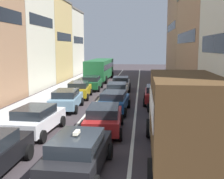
% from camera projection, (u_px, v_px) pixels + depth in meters
% --- Properties ---
extents(sidewalk_left, '(2.60, 64.00, 0.14)m').
position_uv_depth(sidewalk_left, '(55.00, 92.00, 29.15)').
color(sidewalk_left, '#B2B2B2').
rests_on(sidewalk_left, ground).
extents(lane_stripe_left, '(0.16, 60.00, 0.01)m').
position_uv_depth(lane_stripe_left, '(103.00, 93.00, 28.64)').
color(lane_stripe_left, silver).
rests_on(lane_stripe_left, ground).
extents(lane_stripe_right, '(0.16, 60.00, 0.01)m').
position_uv_depth(lane_stripe_right, '(137.00, 94.00, 28.29)').
color(lane_stripe_right, silver).
rests_on(lane_stripe_right, ground).
extents(building_row_left, '(7.20, 43.90, 13.63)m').
position_uv_depth(building_row_left, '(7.00, 31.00, 29.77)').
color(building_row_left, beige).
rests_on(building_row_left, ground).
extents(building_row_right, '(7.20, 43.90, 14.08)m').
position_uv_depth(building_row_right, '(215.00, 36.00, 30.74)').
color(building_row_right, '#9E7556').
rests_on(building_row_right, ground).
extents(removalist_box_truck, '(2.75, 7.72, 3.58)m').
position_uv_depth(removalist_box_truck, '(181.00, 114.00, 11.36)').
color(removalist_box_truck, '#B7B29E').
rests_on(removalist_box_truck, ground).
extents(taxi_centre_lane_front, '(2.21, 4.37, 1.66)m').
position_uv_depth(taxi_centre_lane_front, '(78.00, 153.00, 10.36)').
color(taxi_centre_lane_front, black).
rests_on(taxi_centre_lane_front, ground).
extents(sedan_centre_lane_second, '(2.22, 4.38, 1.49)m').
position_uv_depth(sedan_centre_lane_second, '(104.00, 118.00, 15.46)').
color(sedan_centre_lane_second, '#A51E1E').
rests_on(sedan_centre_lane_second, ground).
extents(wagon_left_lane_second, '(2.25, 4.39, 1.49)m').
position_uv_depth(wagon_left_lane_second, '(36.00, 119.00, 15.19)').
color(wagon_left_lane_second, silver).
rests_on(wagon_left_lane_second, ground).
extents(hatchback_centre_lane_third, '(2.21, 4.37, 1.49)m').
position_uv_depth(hatchback_centre_lane_third, '(114.00, 101.00, 20.28)').
color(hatchback_centre_lane_third, '#194C8C').
rests_on(hatchback_centre_lane_third, ground).
extents(sedan_left_lane_third, '(2.26, 4.40, 1.49)m').
position_uv_depth(sedan_left_lane_third, '(66.00, 99.00, 21.09)').
color(sedan_left_lane_third, '#759EB7').
rests_on(sedan_left_lane_third, ground).
extents(coupe_centre_lane_fourth, '(2.16, 4.35, 1.49)m').
position_uv_depth(coupe_centre_lane_fourth, '(117.00, 91.00, 25.17)').
color(coupe_centre_lane_fourth, beige).
rests_on(coupe_centre_lane_fourth, ground).
extents(sedan_left_lane_fourth, '(2.30, 4.41, 1.49)m').
position_uv_depth(sedan_left_lane_fourth, '(79.00, 89.00, 25.92)').
color(sedan_left_lane_fourth, '#B29319').
rests_on(sedan_left_lane_fourth, ground).
extents(sedan_centre_lane_fifth, '(2.16, 4.35, 1.49)m').
position_uv_depth(sedan_centre_lane_fifth, '(121.00, 83.00, 30.40)').
color(sedan_centre_lane_fifth, gray).
rests_on(sedan_centre_lane_fifth, ground).
extents(sedan_left_lane_fifth, '(2.14, 4.34, 1.49)m').
position_uv_depth(sedan_left_lane_fifth, '(92.00, 83.00, 30.89)').
color(sedan_left_lane_fifth, '#19592D').
rests_on(sedan_left_lane_fifth, ground).
extents(sedan_right_lane_behind_truck, '(2.10, 4.32, 1.49)m').
position_uv_depth(sedan_right_lane_behind_truck, '(164.00, 106.00, 18.66)').
color(sedan_right_lane_behind_truck, black).
rests_on(sedan_right_lane_behind_truck, ground).
extents(wagon_right_lane_far, '(2.16, 4.35, 1.49)m').
position_uv_depth(wagon_right_lane_far, '(156.00, 94.00, 23.41)').
color(wagon_right_lane_far, '#A51E1E').
rests_on(wagon_right_lane_far, ground).
extents(bus_mid_queue_primary, '(2.88, 10.52, 2.90)m').
position_uv_depth(bus_mid_queue_primary, '(100.00, 68.00, 39.05)').
color(bus_mid_queue_primary, '#1E6033').
rests_on(bus_mid_queue_primary, ground).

